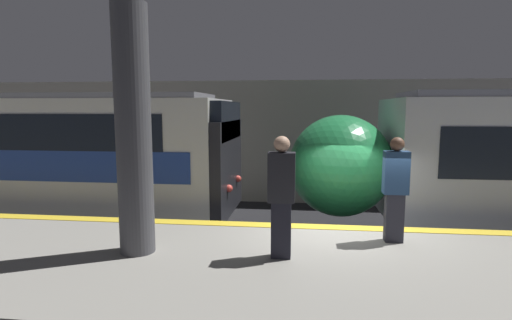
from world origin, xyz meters
The scene contains 6 objects.
ground_plane centered at (0.00, 0.00, 0.00)m, with size 120.00×120.00×0.00m, color black.
platform centered at (0.00, -1.86, 0.57)m, with size 40.00×3.73×1.15m.
station_rear_barrier centered at (0.00, 6.54, 2.11)m, with size 50.00×0.15×4.22m.
support_pillar_near centered at (-3.14, -1.72, 2.93)m, with size 0.51×0.51×3.58m.
person_waiting centered at (0.75, -0.79, 2.03)m, with size 0.38×0.24×1.68m.
person_walking centered at (-1.01, -1.70, 2.07)m, with size 0.38×0.24×1.75m.
Camera 1 is at (-0.72, -7.22, 3.26)m, focal length 28.00 mm.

